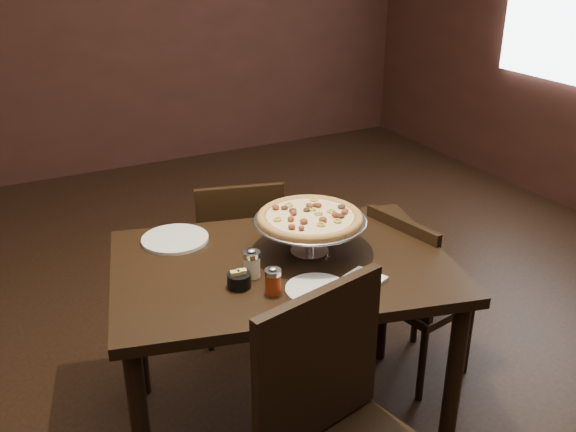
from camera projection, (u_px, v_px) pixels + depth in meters
name	position (u px, v px, depth m)	size (l,w,h in m)	color
room	(281.00, 95.00, 2.12)	(6.04, 7.04, 2.84)	black
dining_table	(282.00, 286.00, 2.42)	(1.41, 1.11, 0.78)	black
pizza_stand	(310.00, 218.00, 2.39)	(0.43, 0.43, 0.18)	#AFAEB5
parmesan_shaker	(252.00, 263.00, 2.26)	(0.06, 0.06, 0.11)	beige
pepper_flake_shaker	(273.00, 281.00, 2.15)	(0.06, 0.06, 0.10)	maroon
packet_caddy	(239.00, 280.00, 2.20)	(0.08, 0.08, 0.06)	black
napkin_stack	(363.00, 280.00, 2.24)	(0.13, 0.13, 0.01)	white
plate_left	(175.00, 239.00, 2.54)	(0.26, 0.26, 0.01)	silver
plate_near	(317.00, 290.00, 2.18)	(0.22, 0.22, 0.01)	silver
serving_spatula	(349.00, 231.00, 2.30)	(0.15, 0.15, 0.02)	#AFAEB5
chair_far	(238.00, 253.00, 3.10)	(0.49, 0.49, 0.86)	black
chair_side	(414.00, 290.00, 2.82)	(0.45, 0.45, 0.83)	black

